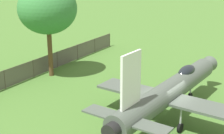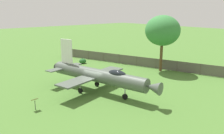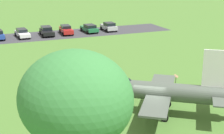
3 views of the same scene
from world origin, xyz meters
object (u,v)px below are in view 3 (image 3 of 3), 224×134
(info_plaque, at_px, (176,78))
(parked_car_white, at_px, (22,33))
(shade_tree, at_px, (76,99))
(display_jet, at_px, (148,90))
(parked_car_silver, at_px, (109,26))
(parked_car_red, at_px, (66,29))
(parked_car_black, at_px, (47,31))
(parked_car_green, at_px, (89,28))

(info_plaque, xyz_separation_m, parked_car_white, (-11.72, -29.64, -0.12))
(shade_tree, height_order, parked_car_white, shade_tree)
(display_jet, bearing_deg, parked_car_silver, -70.82)
(parked_car_red, bearing_deg, shade_tree, -10.50)
(display_jet, height_order, info_plaque, display_jet)
(info_plaque, bearing_deg, parked_car_silver, -140.38)
(parked_car_silver, distance_m, parked_car_black, 11.41)
(display_jet, distance_m, parked_car_green, 34.99)
(parked_car_white, bearing_deg, parked_car_red, 85.91)
(parked_car_silver, xyz_separation_m, parked_car_white, (11.47, -10.45, -0.07))
(display_jet, xyz_separation_m, parked_car_black, (-22.11, -26.58, -1.22))
(parked_car_red, distance_m, parked_car_white, 7.52)
(parked_car_red, bearing_deg, parked_car_silver, 92.34)
(info_plaque, height_order, parked_car_black, parked_car_black)
(parked_car_green, bearing_deg, parked_car_red, 84.51)
(shade_tree, xyz_separation_m, parked_car_black, (-34.84, -27.80, -5.30))
(parked_car_black, distance_m, parked_car_white, 4.11)
(parked_car_red, xyz_separation_m, parked_car_white, (5.60, -5.01, -0.04))
(parked_car_silver, bearing_deg, info_plaque, 170.80)
(parked_car_silver, bearing_deg, parked_car_red, 88.34)
(shade_tree, bearing_deg, parked_car_black, -141.41)
(display_jet, distance_m, shade_tree, 13.42)
(info_plaque, bearing_deg, shade_tree, 2.52)
(info_plaque, height_order, parked_car_green, parked_car_green)
(parked_car_black, relative_size, parked_car_white, 0.98)
(info_plaque, distance_m, parked_car_green, 29.75)
(shade_tree, height_order, parked_car_black, shade_tree)
(parked_car_green, bearing_deg, shade_tree, 157.74)
(info_plaque, xyz_separation_m, parked_car_black, (-14.79, -26.91, -0.08))
(parked_car_black, bearing_deg, parked_car_red, 92.11)
(parked_car_green, height_order, parked_car_white, parked_car_green)
(parked_car_black, height_order, parked_car_white, parked_car_black)
(parked_car_silver, bearing_deg, parked_car_black, 88.58)
(display_jet, height_order, shade_tree, shade_tree)
(info_plaque, height_order, parked_car_white, parked_car_white)
(shade_tree, distance_m, parked_car_red, 45.56)
(display_jet, height_order, parked_car_black, display_jet)
(display_jet, bearing_deg, info_plaque, -105.13)
(parked_car_green, xyz_separation_m, parked_car_black, (5.59, -5.24, 0.03))
(display_jet, relative_size, parked_car_silver, 3.32)
(display_jet, bearing_deg, parked_car_black, -52.30)
(parked_car_green, height_order, parked_car_black, parked_car_black)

